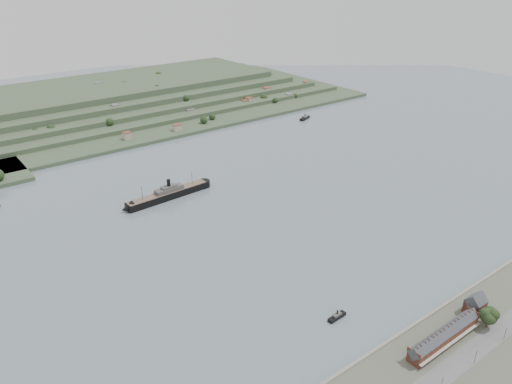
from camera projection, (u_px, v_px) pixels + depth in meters
ground at (268, 224)px, 404.06m from camera, size 1400.00×1400.00×0.00m
near_shore at (484, 356)px, 269.33m from camera, size 220.00×80.00×2.60m
terrace_row at (444, 336)px, 274.83m from camera, size 55.60×9.80×11.07m
gabled_building at (475, 304)px, 297.72m from camera, size 10.40×10.18×14.09m
far_peninsula at (109, 103)px, 696.96m from camera, size 760.00×309.00×30.00m
steamship at (166, 195)px, 444.33m from camera, size 90.22×15.14×21.63m
tugboat at (337, 316)px, 298.12m from camera, size 13.18×4.19×5.85m
ferry_east at (305, 118)px, 665.49m from camera, size 21.19×12.83×7.70m
fig_tree at (490, 316)px, 285.33m from camera, size 11.89×10.30×13.27m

